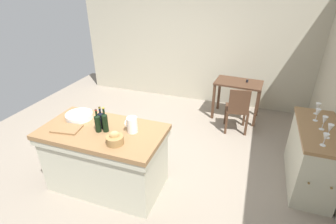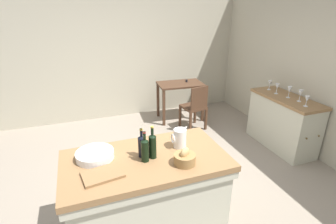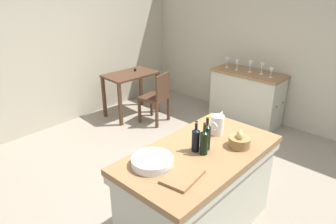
{
  "view_description": "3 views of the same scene",
  "coord_description": "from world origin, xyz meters",
  "px_view_note": "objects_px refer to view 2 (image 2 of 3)",
  "views": [
    {
      "loc": [
        1.34,
        -2.97,
        2.56
      ],
      "look_at": [
        0.22,
        0.21,
        0.81
      ],
      "focal_mm": 27.21,
      "sensor_mm": 36.0,
      "label": 1
    },
    {
      "loc": [
        -0.85,
        -2.71,
        2.24
      ],
      "look_at": [
        0.2,
        0.22,
        0.94
      ],
      "focal_mm": 27.45,
      "sensor_mm": 36.0,
      "label": 2
    },
    {
      "loc": [
        -2.35,
        -2.11,
        2.36
      ],
      "look_at": [
        0.19,
        0.22,
        0.85
      ],
      "focal_mm": 33.47,
      "sensor_mm": 36.0,
      "label": 3
    }
  ],
  "objects_px": {
    "island_table": "(147,193)",
    "bread_basket": "(185,158)",
    "writing_desk": "(180,89)",
    "wine_glass_far_right": "(270,83)",
    "wine_bottle_dark": "(153,145)",
    "wine_glass_left": "(300,93)",
    "wine_glass_middle": "(289,90)",
    "side_cabinet": "(283,122)",
    "wash_bowl": "(95,155)",
    "wooden_chair": "(195,106)",
    "cutting_board": "(103,174)",
    "wine_glass_far_left": "(307,99)",
    "wine_bottle_green": "(145,149)",
    "wine_glass_right": "(277,87)",
    "wine_bottle_amber": "(142,145)",
    "pitcher": "(180,138)"
  },
  "relations": [
    {
      "from": "wine_glass_middle",
      "to": "wine_glass_right",
      "type": "relative_size",
      "value": 1.07
    },
    {
      "from": "wash_bowl",
      "to": "wine_bottle_green",
      "type": "relative_size",
      "value": 1.17
    },
    {
      "from": "wooden_chair",
      "to": "wine_glass_far_right",
      "type": "relative_size",
      "value": 5.37
    },
    {
      "from": "wine_bottle_dark",
      "to": "wine_glass_middle",
      "type": "bearing_deg",
      "value": 20.87
    },
    {
      "from": "writing_desk",
      "to": "bread_basket",
      "type": "height_order",
      "value": "bread_basket"
    },
    {
      "from": "writing_desk",
      "to": "wine_glass_far_right",
      "type": "distance_m",
      "value": 1.72
    },
    {
      "from": "pitcher",
      "to": "wine_glass_middle",
      "type": "distance_m",
      "value": 2.39
    },
    {
      "from": "writing_desk",
      "to": "wine_glass_middle",
      "type": "bearing_deg",
      "value": -54.9
    },
    {
      "from": "wine_bottle_dark",
      "to": "wine_glass_middle",
      "type": "height_order",
      "value": "wine_bottle_dark"
    },
    {
      "from": "bread_basket",
      "to": "wine_bottle_amber",
      "type": "bearing_deg",
      "value": 142.95
    },
    {
      "from": "side_cabinet",
      "to": "wooden_chair",
      "type": "height_order",
      "value": "wooden_chair"
    },
    {
      "from": "wine_bottle_amber",
      "to": "wine_glass_middle",
      "type": "distance_m",
      "value": 2.79
    },
    {
      "from": "wine_bottle_amber",
      "to": "wine_glass_right",
      "type": "relative_size",
      "value": 1.7
    },
    {
      "from": "wine_bottle_amber",
      "to": "wine_glass_far_right",
      "type": "relative_size",
      "value": 1.77
    },
    {
      "from": "island_table",
      "to": "wash_bowl",
      "type": "height_order",
      "value": "wash_bowl"
    },
    {
      "from": "wine_glass_far_left",
      "to": "wine_glass_middle",
      "type": "distance_m",
      "value": 0.4
    },
    {
      "from": "writing_desk",
      "to": "wine_glass_far_right",
      "type": "xyz_separation_m",
      "value": [
        1.17,
        -1.22,
        0.35
      ]
    },
    {
      "from": "wine_glass_far_left",
      "to": "wooden_chair",
      "type": "bearing_deg",
      "value": 125.49
    },
    {
      "from": "cutting_board",
      "to": "wine_glass_far_right",
      "type": "xyz_separation_m",
      "value": [
        3.02,
        1.54,
        0.09
      ]
    },
    {
      "from": "wine_glass_right",
      "to": "wine_glass_far_right",
      "type": "xyz_separation_m",
      "value": [
        0.04,
        0.22,
        -0.0
      ]
    },
    {
      "from": "wine_bottle_dark",
      "to": "wine_glass_far_left",
      "type": "xyz_separation_m",
      "value": [
        2.49,
        0.58,
        -0.04
      ]
    },
    {
      "from": "side_cabinet",
      "to": "wine_glass_far_left",
      "type": "distance_m",
      "value": 0.68
    },
    {
      "from": "bread_basket",
      "to": "wine_bottle_green",
      "type": "distance_m",
      "value": 0.37
    },
    {
      "from": "cutting_board",
      "to": "wine_glass_right",
      "type": "xyz_separation_m",
      "value": [
        2.98,
        1.32,
        0.09
      ]
    },
    {
      "from": "wine_glass_far_left",
      "to": "wine_glass_left",
      "type": "relative_size",
      "value": 0.86
    },
    {
      "from": "wash_bowl",
      "to": "wooden_chair",
      "type": "bearing_deg",
      "value": 43.89
    },
    {
      "from": "writing_desk",
      "to": "wine_bottle_dark",
      "type": "bearing_deg",
      "value": -117.47
    },
    {
      "from": "wine_glass_far_left",
      "to": "wine_glass_left",
      "type": "distance_m",
      "value": 0.21
    },
    {
      "from": "island_table",
      "to": "wine_glass_far_left",
      "type": "height_order",
      "value": "wine_glass_far_left"
    },
    {
      "from": "wooden_chair",
      "to": "wash_bowl",
      "type": "bearing_deg",
      "value": -136.11
    },
    {
      "from": "wine_bottle_green",
      "to": "wine_glass_far_left",
      "type": "xyz_separation_m",
      "value": [
        2.58,
        0.61,
        -0.03
      ]
    },
    {
      "from": "writing_desk",
      "to": "wine_bottle_green",
      "type": "distance_m",
      "value": 3.06
    },
    {
      "from": "island_table",
      "to": "wine_glass_far_left",
      "type": "xyz_separation_m",
      "value": [
        2.56,
        0.56,
        0.5
      ]
    },
    {
      "from": "wine_bottle_green",
      "to": "wine_glass_far_right",
      "type": "bearing_deg",
      "value": 28.91
    },
    {
      "from": "writing_desk",
      "to": "wine_glass_left",
      "type": "xyz_separation_m",
      "value": [
        1.2,
        -1.86,
        0.36
      ]
    },
    {
      "from": "side_cabinet",
      "to": "wash_bowl",
      "type": "height_order",
      "value": "wash_bowl"
    },
    {
      "from": "wine_bottle_dark",
      "to": "wine_glass_left",
      "type": "relative_size",
      "value": 1.79
    },
    {
      "from": "wash_bowl",
      "to": "wine_glass_far_left",
      "type": "distance_m",
      "value": 3.04
    },
    {
      "from": "bread_basket",
      "to": "wine_bottle_green",
      "type": "height_order",
      "value": "wine_bottle_green"
    },
    {
      "from": "island_table",
      "to": "writing_desk",
      "type": "distance_m",
      "value": 2.99
    },
    {
      "from": "wine_glass_middle",
      "to": "wine_bottle_amber",
      "type": "bearing_deg",
      "value": -160.81
    },
    {
      "from": "wine_glass_middle",
      "to": "writing_desk",
      "type": "bearing_deg",
      "value": 125.1
    },
    {
      "from": "writing_desk",
      "to": "wine_bottle_amber",
      "type": "bearing_deg",
      "value": -119.5
    },
    {
      "from": "cutting_board",
      "to": "wine_glass_far_right",
      "type": "height_order",
      "value": "wine_glass_far_right"
    },
    {
      "from": "side_cabinet",
      "to": "wooden_chair",
      "type": "bearing_deg",
      "value": 135.73
    },
    {
      "from": "cutting_board",
      "to": "wine_glass_middle",
      "type": "height_order",
      "value": "wine_glass_middle"
    },
    {
      "from": "side_cabinet",
      "to": "wine_glass_middle",
      "type": "xyz_separation_m",
      "value": [
        0.0,
        -0.01,
        0.56
      ]
    },
    {
      "from": "island_table",
      "to": "bread_basket",
      "type": "height_order",
      "value": "bread_basket"
    },
    {
      "from": "wine_bottle_green",
      "to": "wine_glass_left",
      "type": "bearing_deg",
      "value": 16.94
    },
    {
      "from": "pitcher",
      "to": "bread_basket",
      "type": "height_order",
      "value": "pitcher"
    }
  ]
}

